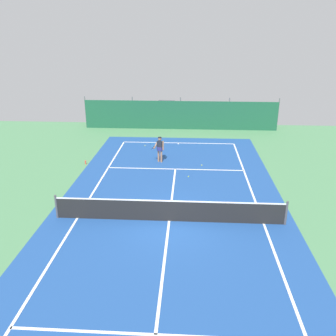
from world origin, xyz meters
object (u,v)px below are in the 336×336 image
(tennis_ball_near_player, at_px, (188,176))
(tennis_player, at_px, (160,148))
(tennis_ball_by_sideline, at_px, (145,146))
(tennis_ball_midcourt, at_px, (202,165))
(water_bottle, at_px, (86,162))
(tennis_net, at_px, (169,211))
(parked_car, at_px, (165,111))

(tennis_ball_near_player, bearing_deg, tennis_player, 127.17)
(tennis_ball_by_sideline, bearing_deg, tennis_ball_midcourt, -43.97)
(tennis_ball_midcourt, distance_m, water_bottle, 7.29)
(tennis_net, distance_m, tennis_ball_near_player, 5.28)
(parked_car, bearing_deg, tennis_ball_near_player, -76.37)
(tennis_ball_near_player, relative_size, tennis_ball_midcourt, 1.00)
(tennis_ball_near_player, distance_m, parked_car, 14.45)
(tennis_net, height_order, tennis_player, tennis_player)
(tennis_ball_near_player, distance_m, tennis_ball_by_sideline, 6.62)
(tennis_net, distance_m, parked_car, 19.51)
(parked_car, bearing_deg, tennis_ball_by_sideline, -91.69)
(tennis_ball_near_player, height_order, tennis_ball_midcourt, same)
(tennis_ball_near_player, bearing_deg, parked_car, 99.17)
(tennis_ball_midcourt, bearing_deg, tennis_ball_near_player, -112.94)
(tennis_ball_midcourt, height_order, water_bottle, water_bottle)
(water_bottle, bearing_deg, tennis_ball_midcourt, 1.35)
(tennis_player, xyz_separation_m, tennis_ball_midcourt, (2.66, -0.53, -0.93))
(tennis_player, relative_size, parked_car, 0.38)
(tennis_ball_near_player, distance_m, tennis_ball_midcourt, 2.08)
(tennis_player, distance_m, tennis_ball_midcourt, 2.87)
(tennis_ball_midcourt, height_order, tennis_ball_by_sideline, same)
(tennis_ball_by_sideline, height_order, parked_car, parked_car)
(tennis_ball_by_sideline, bearing_deg, parked_car, 83.84)
(tennis_ball_midcourt, bearing_deg, parked_car, 104.14)
(tennis_player, height_order, tennis_ball_midcourt, tennis_player)
(tennis_ball_midcourt, height_order, parked_car, parked_car)
(water_bottle, bearing_deg, tennis_ball_by_sideline, 51.13)
(tennis_ball_midcourt, bearing_deg, tennis_net, -102.79)
(tennis_ball_midcourt, relative_size, tennis_ball_by_sideline, 1.00)
(tennis_ball_near_player, xyz_separation_m, water_bottle, (-6.48, 1.74, 0.09))
(tennis_net, xyz_separation_m, parked_car, (-1.49, 19.44, 0.33))
(tennis_net, relative_size, tennis_ball_near_player, 153.33)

